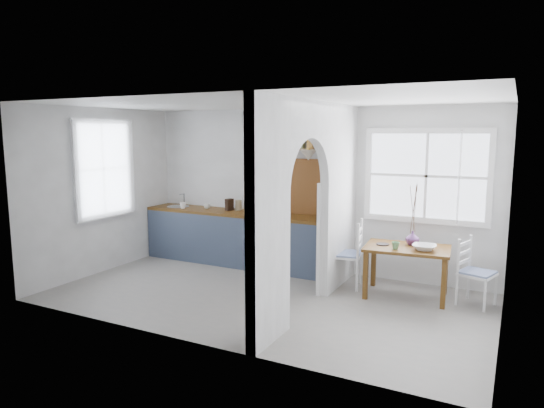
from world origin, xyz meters
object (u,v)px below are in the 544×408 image
at_px(chair_left, 345,253).
at_px(kettle, 331,212).
at_px(dining_table, 406,272).
at_px(vase, 412,238).
at_px(chair_right, 477,272).

distance_m(chair_left, kettle, 0.71).
relative_size(dining_table, chair_left, 1.13).
distance_m(dining_table, chair_left, 0.90).
relative_size(chair_left, vase, 5.10).
bearing_deg(vase, chair_right, -5.90).
height_order(chair_right, vase, vase).
bearing_deg(chair_right, vase, 101.72).
bearing_deg(dining_table, chair_left, 171.44).
xyz_separation_m(chair_right, vase, (-0.85, 0.09, 0.35)).
distance_m(dining_table, chair_right, 0.89).
bearing_deg(kettle, dining_table, -24.37).
bearing_deg(vase, kettle, 169.89).
xyz_separation_m(chair_left, kettle, (-0.35, 0.34, 0.53)).
height_order(chair_left, chair_right, chair_left).
relative_size(chair_right, vase, 4.56).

